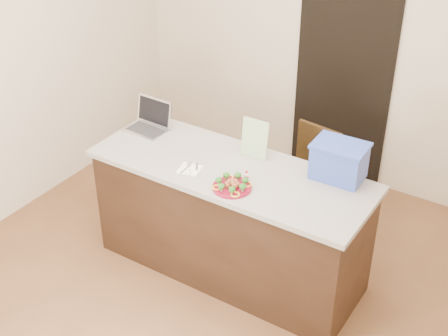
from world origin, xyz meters
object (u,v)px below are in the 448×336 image
Objects in this scene: napkin at (190,169)px; blue_box at (339,161)px; yogurt_bottle at (247,176)px; laptop at (150,121)px; chair at (311,173)px; plate at (232,187)px; island at (230,220)px.

blue_box is at bearing 26.89° from napkin.
napkin is at bearing -164.74° from yogurt_bottle.
laptop is at bearing 151.22° from napkin.
laptop is (-0.62, 0.34, 0.06)m from napkin.
laptop reaches higher than chair.
blue_box is at bearing 6.65° from laptop.
yogurt_bottle is (0.02, 0.15, 0.02)m from plate.
chair is (0.25, 0.86, 0.04)m from island.
chair is (1.10, 0.70, -0.48)m from laptop.
blue_box is at bearing -44.60° from chair.
blue_box reaches higher than napkin.
plate is at bearing -6.29° from napkin.
napkin is at bearing 173.71° from plate.
napkin is 0.40× the size of blue_box.
blue_box reaches higher than plate.
island is 5.52× the size of blue_box.
napkin is (-0.38, 0.04, -0.01)m from plate.
island is at bearing -9.01° from laptop.
chair is (0.10, 1.08, -0.42)m from plate.
island is 33.15× the size of yogurt_bottle.
chair is at bearing 84.57° from plate.
laptop is at bearing -139.69° from chair.
island is at bearing 158.92° from yogurt_bottle.
laptop reaches higher than napkin.
blue_box is (0.52, 0.36, 0.11)m from yogurt_bottle.
laptop reaches higher than island.
yogurt_bottle reaches higher than chair.
plate is 0.30× the size of chair.
yogurt_bottle is 1.04m from laptop.
laptop is 0.89× the size of blue_box.
yogurt_bottle is 1.03m from chair.
napkin is 0.71m from laptop.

